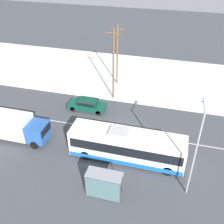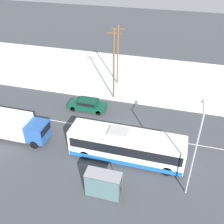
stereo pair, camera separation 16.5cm
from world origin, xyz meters
name	(u,v)px [view 2 (the right image)]	position (x,y,z in m)	size (l,w,h in m)	color
ground_plane	(125,133)	(0.00, 0.00, 0.00)	(120.00, 120.00, 0.00)	#424449
snow_lot	(146,77)	(0.00, 14.03, 0.06)	(80.00, 15.65, 0.12)	white
lane_marking_center	(125,133)	(0.00, 0.00, 0.00)	(60.00, 0.12, 0.00)	silver
city_bus	(126,146)	(1.00, -3.83, 1.55)	(10.82, 2.57, 3.18)	white
box_truck	(12,125)	(-11.23, -3.87, 1.59)	(7.48, 2.30, 2.83)	silver
sedan_car	(88,104)	(-5.52, 3.28, 0.78)	(4.58, 1.80, 1.41)	#0F4733
pedestrian_at_stop	(101,174)	(-0.41, -7.42, 1.06)	(0.62, 0.28, 1.73)	#23232D
bus_shelter	(102,183)	(0.17, -8.80, 1.68)	(2.92, 1.20, 2.40)	gray
streetlamp	(196,143)	(6.75, -6.05, 5.03)	(0.36, 2.52, 8.08)	#9EA3A8
utility_pole_roadside	(114,65)	(-3.16, 6.84, 4.80)	(1.80, 0.24, 9.22)	brown
utility_pole_snowlot	(118,55)	(-3.73, 11.02, 4.44)	(1.80, 0.24, 8.49)	brown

